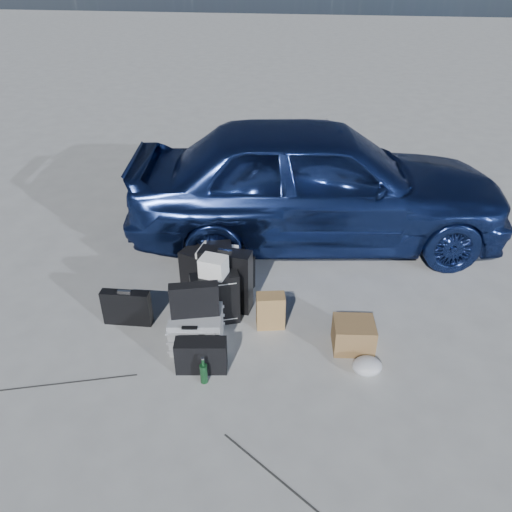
{
  "coord_description": "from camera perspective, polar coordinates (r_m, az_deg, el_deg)",
  "views": [
    {
      "loc": [
        0.88,
        -3.26,
        3.22
      ],
      "look_at": [
        0.25,
        0.85,
        0.67
      ],
      "focal_mm": 35.0,
      "sensor_mm": 36.0,
      "label": 1
    }
  ],
  "objects": [
    {
      "name": "car",
      "position": [
        6.28,
        6.98,
        8.43
      ],
      "size": [
        4.84,
        2.55,
        1.57
      ],
      "primitive_type": "imported",
      "rotation": [
        0.0,
        0.0,
        1.73
      ],
      "color": "navy",
      "rests_on": "ground"
    },
    {
      "name": "cardboard_box",
      "position": [
        4.83,
        11.07,
        -8.86
      ],
      "size": [
        0.41,
        0.37,
        0.28
      ],
      "primitive_type": "cube",
      "rotation": [
        0.0,
        0.0,
        0.11
      ],
      "color": "brown",
      "rests_on": "ground"
    },
    {
      "name": "plastic_bag",
      "position": [
        4.64,
        12.57,
        -12.18
      ],
      "size": [
        0.33,
        0.3,
        0.15
      ],
      "primitive_type": "ellipsoid",
      "rotation": [
        0.0,
        0.0,
        0.31
      ],
      "color": "#BBBDC2",
      "rests_on": "ground"
    },
    {
      "name": "suitcase_left",
      "position": [
        5.13,
        -3.44,
        -2.75
      ],
      "size": [
        0.54,
        0.24,
        0.68
      ],
      "primitive_type": "cube",
      "rotation": [
        0.0,
        0.0,
        -0.1
      ],
      "color": "black",
      "rests_on": "ground"
    },
    {
      "name": "suitcase_right",
      "position": [
        4.97,
        -4.67,
        -4.88
      ],
      "size": [
        0.5,
        0.32,
        0.56
      ],
      "primitive_type": "cube",
      "rotation": [
        0.0,
        0.0,
        0.36
      ],
      "color": "black",
      "rests_on": "ground"
    },
    {
      "name": "ground",
      "position": [
        4.66,
        -4.7,
        -12.29
      ],
      "size": [
        60.0,
        60.0,
        0.0
      ],
      "primitive_type": "plane",
      "color": "#ACADA8",
      "rests_on": "ground"
    },
    {
      "name": "kraft_bag",
      "position": [
        4.96,
        1.67,
        -6.28
      ],
      "size": [
        0.31,
        0.22,
        0.37
      ],
      "primitive_type": "cube",
      "rotation": [
        0.0,
        0.0,
        0.21
      ],
      "color": "#A78A49",
      "rests_on": "ground"
    },
    {
      "name": "flat_box_white",
      "position": [
        5.43,
        -4.46,
        0.45
      ],
      "size": [
        0.43,
        0.35,
        0.07
      ],
      "primitive_type": "cube",
      "rotation": [
        0.0,
        0.0,
        -0.13
      ],
      "color": "white",
      "rests_on": "duffel_bag"
    },
    {
      "name": "messenger_bag",
      "position": [
        4.53,
        -6.29,
        -11.24
      ],
      "size": [
        0.47,
        0.24,
        0.32
      ],
      "primitive_type": "cube",
      "rotation": [
        0.0,
        0.0,
        0.15
      ],
      "color": "black",
      "rests_on": "ground"
    },
    {
      "name": "pelican_case",
      "position": [
        4.79,
        -6.82,
        -8.25
      ],
      "size": [
        0.53,
        0.46,
        0.35
      ],
      "primitive_type": "cube",
      "rotation": [
        0.0,
        0.0,
        0.15
      ],
      "color": "#AFB1B5",
      "rests_on": "ground"
    },
    {
      "name": "laptop_bag",
      "position": [
        4.57,
        -7.06,
        -5.02
      ],
      "size": [
        0.46,
        0.23,
        0.33
      ],
      "primitive_type": "cube",
      "rotation": [
        0.0,
        0.0,
        0.28
      ],
      "color": "black",
      "rests_on": "pelican_case"
    },
    {
      "name": "duffel_bag",
      "position": [
        5.55,
        -4.5,
        -1.6
      ],
      "size": [
        0.86,
        0.59,
        0.39
      ],
      "primitive_type": "cube",
      "rotation": [
        0.0,
        0.0,
        -0.35
      ],
      "color": "black",
      "rests_on": "ground"
    },
    {
      "name": "flat_box_black",
      "position": [
        5.4,
        -4.25,
        1.07
      ],
      "size": [
        0.31,
        0.26,
        0.06
      ],
      "primitive_type": "cube",
      "rotation": [
        0.0,
        0.0,
        0.28
      ],
      "color": "black",
      "rests_on": "flat_box_white"
    },
    {
      "name": "briefcase",
      "position": [
        5.15,
        -14.55,
        -5.74
      ],
      "size": [
        0.49,
        0.13,
        0.38
      ],
      "primitive_type": "cube",
      "rotation": [
        0.0,
        0.0,
        0.05
      ],
      "color": "black",
      "rests_on": "ground"
    },
    {
      "name": "white_carton",
      "position": [
        4.76,
        -4.88,
        -1.22
      ],
      "size": [
        0.27,
        0.23,
        0.19
      ],
      "primitive_type": "cube",
      "rotation": [
        0.0,
        0.0,
        -0.18
      ],
      "color": "white",
      "rests_on": "suitcase_right"
    },
    {
      "name": "green_bottle",
      "position": [
        4.43,
        -6.01,
        -12.89
      ],
      "size": [
        0.09,
        0.09,
        0.26
      ],
      "primitive_type": "cylinder",
      "rotation": [
        0.0,
        0.0,
        0.34
      ],
      "color": "#0F3318",
      "rests_on": "ground"
    }
  ]
}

